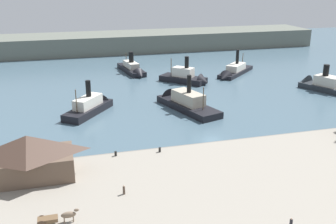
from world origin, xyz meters
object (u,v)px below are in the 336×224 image
at_px(ferry_outer_harbor, 182,101).
at_px(ferry_mid_harbor, 133,70).
at_px(ferry_approaching_east, 92,106).
at_px(ferry_near_quay, 233,72).
at_px(pedestrian_standing_center, 291,224).
at_px(mooring_post_east, 160,150).
at_px(ferry_departing_north, 321,85).
at_px(horse_cart, 56,218).
at_px(pedestrian_near_cart, 124,190).
at_px(ferry_shed_central_terminal, 28,156).
at_px(ferry_moored_west, 188,78).
at_px(mooring_post_center_west, 116,154).

height_order(ferry_outer_harbor, ferry_mid_harbor, ferry_outer_harbor).
distance_m(ferry_approaching_east, ferry_outer_harbor, 23.44).
xyz_separation_m(ferry_outer_harbor, ferry_near_quay, (27.57, 29.16, -0.32)).
height_order(pedestrian_standing_center, ferry_mid_harbor, ferry_mid_harbor).
distance_m(mooring_post_east, ferry_near_quay, 70.61).
height_order(mooring_post_east, ferry_approaching_east, ferry_approaching_east).
bearing_deg(ferry_departing_north, horse_cart, -146.19).
xyz_separation_m(ferry_outer_harbor, ferry_mid_harbor, (-5.39, 41.29, -0.15)).
bearing_deg(mooring_post_east, ferry_mid_harbor, 83.50).
bearing_deg(pedestrian_near_cart, ferry_mid_harbor, 78.44).
distance_m(pedestrian_near_cart, ferry_departing_north, 82.89).
bearing_deg(ferry_shed_central_terminal, ferry_mid_harbor, 67.12).
bearing_deg(ferry_approaching_east, ferry_moored_west, 33.04).
bearing_deg(mooring_post_center_west, mooring_post_east, -3.35).
relative_size(ferry_shed_central_terminal, ferry_approaching_east, 0.86).
height_order(ferry_shed_central_terminal, ferry_mid_harbor, ferry_shed_central_terminal).
distance_m(horse_cart, ferry_outer_harbor, 57.18).
relative_size(ferry_mid_harbor, ferry_departing_north, 1.16).
bearing_deg(pedestrian_near_cart, horse_cart, -152.52).
relative_size(mooring_post_center_west, ferry_near_quay, 0.05).
distance_m(ferry_mid_harbor, ferry_near_quay, 35.12).
distance_m(horse_cart, ferry_departing_north, 94.09).
distance_m(mooring_post_east, ferry_moored_west, 56.69).
height_order(horse_cart, ferry_near_quay, ferry_near_quay).
xyz_separation_m(ferry_shed_central_terminal, pedestrian_near_cart, (14.04, -9.63, -3.06)).
distance_m(ferry_approaching_east, ferry_mid_harbor, 42.86).
bearing_deg(pedestrian_standing_center, ferry_moored_west, 81.54).
bearing_deg(pedestrian_standing_center, mooring_post_east, 110.94).
bearing_deg(ferry_near_quay, pedestrian_standing_center, -109.43).
bearing_deg(ferry_approaching_east, ferry_departing_north, 2.39).
height_order(ferry_shed_central_terminal, ferry_outer_harbor, ferry_outer_harbor).
height_order(ferry_approaching_east, ferry_outer_harbor, ferry_outer_harbor).
xyz_separation_m(ferry_shed_central_terminal, ferry_outer_harbor, (36.44, 32.27, -3.40)).
relative_size(mooring_post_east, ferry_moored_west, 0.06).
xyz_separation_m(ferry_shed_central_terminal, ferry_mid_harbor, (31.04, 73.56, -3.55)).
relative_size(horse_cart, pedestrian_standing_center, 3.44).
bearing_deg(ferry_shed_central_terminal, ferry_moored_west, 50.69).
height_order(ferry_approaching_east, ferry_mid_harbor, ferry_approaching_east).
height_order(horse_cart, ferry_moored_west, ferry_moored_west).
height_order(ferry_shed_central_terminal, pedestrian_standing_center, ferry_shed_central_terminal).
height_order(ferry_departing_north, ferry_moored_west, ferry_moored_west).
relative_size(ferry_approaching_east, ferry_moored_west, 1.08).
relative_size(ferry_approaching_east, ferry_departing_north, 0.93).
xyz_separation_m(mooring_post_east, ferry_mid_harbor, (7.95, 69.69, -0.25)).
xyz_separation_m(ferry_mid_harbor, ferry_near_quay, (32.96, -12.14, -0.17)).
bearing_deg(ferry_outer_harbor, mooring_post_center_west, -127.78).
bearing_deg(ferry_outer_harbor, ferry_mid_harbor, 97.44).
distance_m(ferry_mid_harbor, ferry_departing_north, 62.59).
relative_size(horse_cart, ferry_moored_west, 0.36).
bearing_deg(mooring_post_center_west, ferry_near_quay, 49.23).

